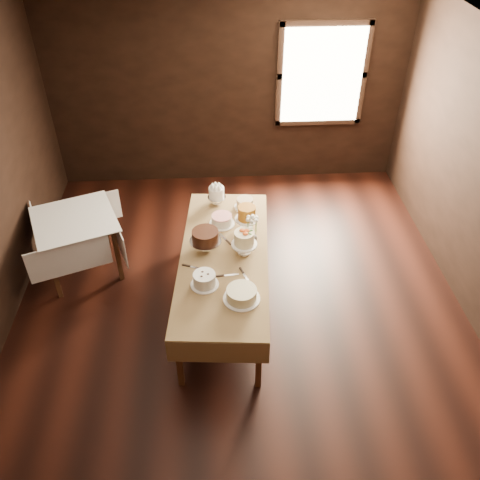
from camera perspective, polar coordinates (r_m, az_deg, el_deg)
name	(u,v)px	position (r m, az deg, el deg)	size (l,w,h in m)	color
floor	(241,318)	(5.64, 0.12, -8.85)	(5.00, 6.00, 0.01)	black
ceiling	(242,66)	(4.05, 0.18, 19.07)	(5.00, 6.00, 0.01)	beige
wall_back	(228,91)	(7.35, -1.37, 16.52)	(5.00, 0.02, 2.80)	black
window	(322,76)	(7.38, 9.27, 17.81)	(1.10, 0.05, 1.30)	#FFEABF
display_table	(224,259)	(5.34, -1.81, -2.19)	(1.11, 2.40, 0.72)	#3F2414
side_table	(75,225)	(6.11, -18.11, 1.62)	(1.16, 1.16, 0.76)	#3F2414
cake_meringue	(217,196)	(6.02, -2.66, 4.98)	(0.22, 0.22, 0.23)	silver
cake_speckled	(245,203)	(5.98, 0.54, 4.15)	(0.25, 0.25, 0.12)	white
cake_lattice	(222,220)	(5.71, -2.06, 2.22)	(0.29, 0.29, 0.11)	white
cake_caramel	(247,219)	(5.60, 0.76, 2.39)	(0.28, 0.28, 0.30)	white
cake_chocolate	(206,241)	(5.33, -3.92, -0.06)	(0.38, 0.38, 0.25)	silver
cake_flowers	(244,244)	(5.26, 0.48, -0.41)	(0.29, 0.29, 0.28)	white
cake_swirl	(204,280)	(4.93, -4.04, -4.53)	(0.29, 0.29, 0.14)	white
cake_cream	(242,295)	(4.79, 0.18, -6.18)	(0.36, 0.36, 0.12)	white
cake_server_a	(232,275)	(5.07, -0.95, -3.95)	(0.24, 0.03, 0.01)	silver
cake_server_b	(246,278)	(5.04, 0.72, -4.30)	(0.24, 0.03, 0.01)	silver
cake_server_c	(223,237)	(5.55, -1.91, 0.36)	(0.24, 0.03, 0.01)	silver
cake_server_d	(250,238)	(5.53, 1.19, 0.23)	(0.24, 0.03, 0.01)	silver
cake_server_e	(197,268)	(5.17, -4.86, -3.16)	(0.24, 0.03, 0.01)	silver
flower_vase	(252,237)	(5.45, 1.34, 0.34)	(0.12, 0.12, 0.12)	#2D2823
flower_bouquet	(252,224)	(5.34, 1.37, 1.87)	(0.14, 0.14, 0.20)	white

